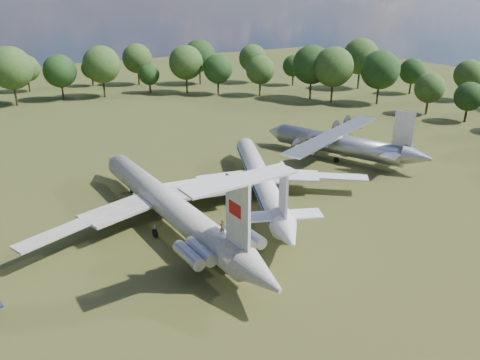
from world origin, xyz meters
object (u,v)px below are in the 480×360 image
an12_transport (338,147)px  person_on_il62 (222,227)px  tu104_jet (260,183)px  il62_airliner (168,209)px

an12_transport → person_on_il62: 40.29m
tu104_jet → person_on_il62: size_ratio=26.22×
il62_airliner → an12_transport: (34.99, 7.93, -0.11)m
an12_transport → person_on_il62: bearing=-170.6°
tu104_jet → an12_transport: (20.37, 6.36, 0.10)m
person_on_il62 → tu104_jet: bearing=-130.8°
il62_airliner → person_on_il62: bearing=-90.0°
il62_airliner → an12_transport: il62_airliner is taller
il62_airliner → person_on_il62: (0.46, -12.60, 3.03)m
tu104_jet → an12_transport: bearing=41.4°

